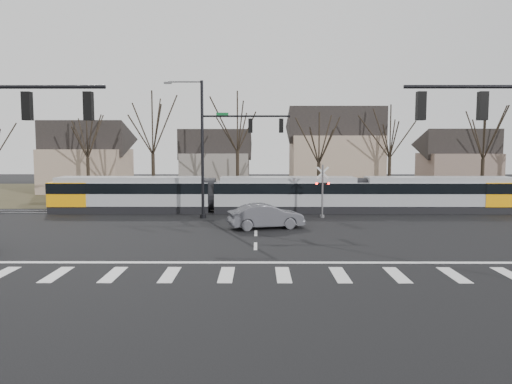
{
  "coord_description": "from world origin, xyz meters",
  "views": [
    {
      "loc": [
        0.13,
        -24.64,
        5.45
      ],
      "look_at": [
        0.0,
        9.0,
        2.3
      ],
      "focal_mm": 35.0,
      "sensor_mm": 36.0,
      "label": 1
    }
  ],
  "objects": [
    {
      "name": "house_a",
      "position": [
        -20.0,
        34.0,
        4.46
      ],
      "size": [
        9.72,
        8.64,
        8.6
      ],
      "color": "gray",
      "rests_on": "ground"
    },
    {
      "name": "sedan",
      "position": [
        0.67,
        7.87,
        0.81
      ],
      "size": [
        4.16,
        5.76,
        1.62
      ],
      "primitive_type": "imported",
      "rotation": [
        0.0,
        0.0,
        1.83
      ],
      "color": "#4B4B52",
      "rests_on": "ground"
    },
    {
      "name": "rail_crossing_signal",
      "position": [
        5.0,
        12.79,
        1.89
      ],
      "size": [
        1.08,
        0.36,
        4.0
      ],
      "color": "#59595B",
      "rests_on": "ground"
    },
    {
      "name": "tree_row",
      "position": [
        2.0,
        26.0,
        5.0
      ],
      "size": [
        59.2,
        7.2,
        10.0
      ],
      "color": "black",
      "rests_on": "ground"
    },
    {
      "name": "stop_line",
      "position": [
        0.0,
        -1.8,
        0.01
      ],
      "size": [
        28.0,
        0.35,
        0.01
      ],
      "primitive_type": "cube",
      "color": "silver",
      "rests_on": "ground"
    },
    {
      "name": "signal_pole_far",
      "position": [
        -2.41,
        12.5,
        5.7
      ],
      "size": [
        9.28,
        0.44,
        10.2
      ],
      "color": "black",
      "rests_on": "ground"
    },
    {
      "name": "house_b",
      "position": [
        -5.0,
        36.0,
        3.97
      ],
      "size": [
        8.64,
        7.56,
        7.65
      ],
      "color": "slate",
      "rests_on": "ground"
    },
    {
      "name": "ground",
      "position": [
        0.0,
        0.0,
        0.0
      ],
      "size": [
        140.0,
        140.0,
        0.0
      ],
      "primitive_type": "plane",
      "color": "black"
    },
    {
      "name": "crosswalk",
      "position": [
        0.0,
        -4.0,
        0.01
      ],
      "size": [
        27.0,
        2.6,
        0.01
      ],
      "color": "silver",
      "rests_on": "ground"
    },
    {
      "name": "tram",
      "position": [
        2.39,
        16.0,
        1.57
      ],
      "size": [
        38.04,
        2.82,
        2.88
      ],
      "color": "gray",
      "rests_on": "ground"
    },
    {
      "name": "house_d",
      "position": [
        24.0,
        35.0,
        3.97
      ],
      "size": [
        8.64,
        7.56,
        7.65
      ],
      "color": "brown",
      "rests_on": "ground"
    },
    {
      "name": "grass_verge",
      "position": [
        0.0,
        32.0,
        0.01
      ],
      "size": [
        140.0,
        28.0,
        0.01
      ],
      "primitive_type": "cube",
      "color": "#38331E",
      "rests_on": "ground"
    },
    {
      "name": "lane_dashes",
      "position": [
        0.0,
        16.0,
        0.01
      ],
      "size": [
        0.18,
        30.0,
        0.01
      ],
      "color": "silver",
      "rests_on": "ground"
    },
    {
      "name": "rail_pair",
      "position": [
        0.0,
        15.8,
        0.03
      ],
      "size": [
        90.0,
        1.52,
        0.06
      ],
      "color": "#59595E",
      "rests_on": "ground"
    },
    {
      "name": "house_c",
      "position": [
        9.0,
        33.0,
        5.23
      ],
      "size": [
        10.8,
        8.64,
        10.1
      ],
      "color": "gray",
      "rests_on": "ground"
    }
  ]
}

